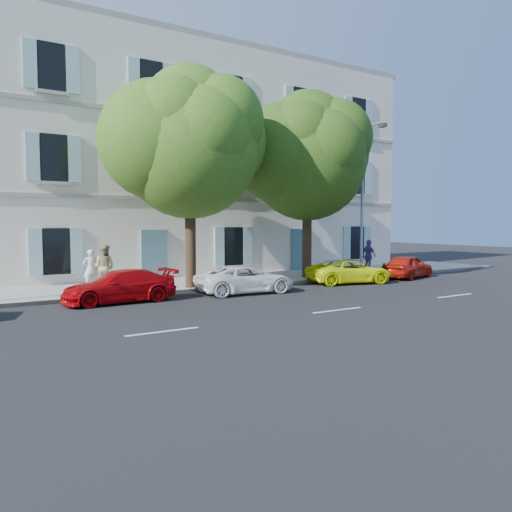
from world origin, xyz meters
TOP-DOWN VIEW (x-y plane):
  - ground at (0.00, 0.00)m, footprint 90.00×90.00m
  - sidewalk at (0.00, 4.45)m, footprint 36.00×4.50m
  - kerb at (0.00, 2.28)m, footprint 36.00×0.16m
  - building at (0.00, 10.20)m, footprint 28.00×7.00m
  - car_red_coupe at (-5.49, 1.34)m, footprint 4.03×1.71m
  - car_white_coupe at (-0.51, 0.97)m, footprint 4.15×2.17m
  - car_yellow_supercar at (5.29, 1.17)m, footprint 4.31×2.69m
  - car_red_hatchback at (9.35, 1.23)m, footprint 3.78×2.33m
  - tree_left at (-2.05, 2.81)m, footprint 5.67×5.67m
  - tree_right at (4.41, 3.27)m, footprint 5.67×5.67m
  - street_lamp at (7.59, 2.61)m, footprint 0.29×1.62m
  - pedestrian_a at (-5.71, 4.49)m, footprint 0.60×0.41m
  - pedestrian_b at (-5.27, 4.04)m, footprint 1.11×1.11m
  - pedestrian_c at (8.98, 3.62)m, footprint 0.47×1.05m

SIDE VIEW (x-z plane):
  - ground at x=0.00m, z-range 0.00..0.00m
  - sidewalk at x=0.00m, z-range 0.00..0.15m
  - kerb at x=0.00m, z-range 0.00..0.16m
  - car_yellow_supercar at x=5.29m, z-range 0.00..1.11m
  - car_white_coupe at x=-0.51m, z-range 0.00..1.12m
  - car_red_coupe at x=-5.49m, z-range 0.00..1.16m
  - car_red_hatchback at x=9.35m, z-range 0.00..1.20m
  - pedestrian_a at x=-5.71m, z-range 0.15..1.76m
  - pedestrian_c at x=8.98m, z-range 0.15..1.91m
  - pedestrian_b at x=-5.27m, z-range 0.15..1.96m
  - street_lamp at x=7.59m, z-range 0.66..8.25m
  - tree_right at x=4.41m, z-range 1.39..10.13m
  - tree_left at x=-2.05m, z-range 1.41..10.20m
  - building at x=0.00m, z-range 0.00..12.00m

